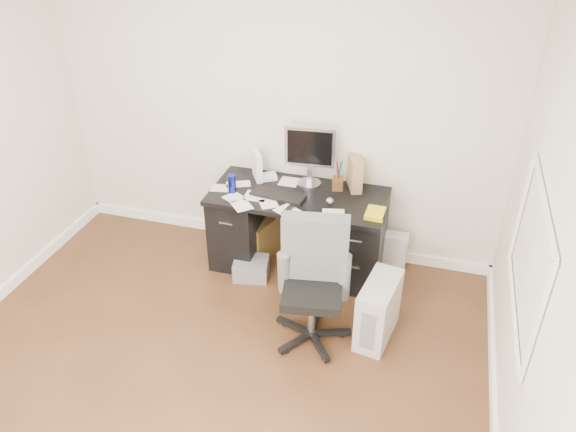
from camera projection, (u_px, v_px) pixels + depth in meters
name	position (u px, v px, depth m)	size (l,w,h in m)	color
ground	(193.00, 395.00, 3.87)	(4.00, 4.00, 0.00)	#432915
room_shell	(173.00, 183.00, 3.02)	(4.02, 4.02, 2.71)	beige
desk	(298.00, 229.00, 4.94)	(1.50, 0.70, 0.75)	black
loose_papers	(274.00, 194.00, 4.77)	(1.10, 0.60, 0.00)	white
lcd_monitor	(310.00, 156.00, 4.77)	(0.43, 0.25, 0.54)	#ACACB0
keyboard	(278.00, 195.00, 4.72)	(0.46, 0.16, 0.03)	black
computer_mouse	(330.00, 201.00, 4.59)	(0.07, 0.07, 0.07)	#ACACB0
travel_mug	(232.00, 184.00, 4.75)	(0.07, 0.07, 0.16)	navy
white_binder	(257.00, 165.00, 4.94)	(0.10, 0.22, 0.26)	white
magazine_file	(355.00, 173.00, 4.78)	(0.12, 0.24, 0.28)	#AC7B53
pen_cup	(338.00, 175.00, 4.76)	(0.11, 0.11, 0.27)	brown
yellow_book	(376.00, 213.00, 4.46)	(0.16, 0.20, 0.03)	yellow
paper_remote	(289.00, 211.00, 4.51)	(0.23, 0.18, 0.02)	white
office_chair	(313.00, 286.00, 4.10)	(0.57, 0.57, 1.00)	#4B4D4B
pc_tower	(378.00, 310.00, 4.25)	(0.22, 0.50, 0.50)	#B7B2A5
shopping_bag	(392.00, 251.00, 5.03)	(0.27, 0.19, 0.36)	silver
wicker_basket	(255.00, 234.00, 5.25)	(0.37, 0.37, 0.37)	#492E16
desk_printer	(251.00, 268.00, 4.97)	(0.30, 0.25, 0.18)	slate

